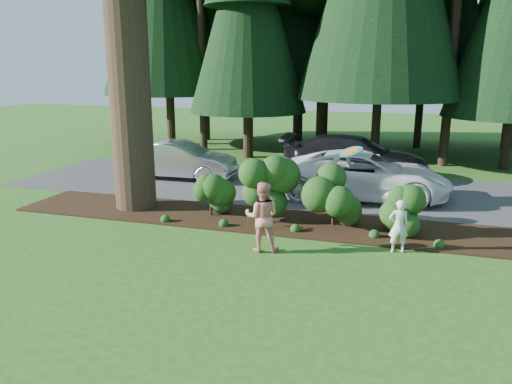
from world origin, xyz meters
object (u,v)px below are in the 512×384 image
Objects in this scene: car_white_suv at (364,175)px; car_dark_suv at (354,157)px; adult at (262,217)px; child at (399,226)px; car_silver_wagon at (180,160)px; frisbee at (351,151)px.

car_dark_suv is (-0.67, 3.14, 0.05)m from car_white_suv.
child is at bearing -177.07° from adult.
adult is (5.30, -6.67, 0.10)m from car_silver_wagon.
car_white_suv is at bearing -90.48° from child.
car_dark_suv is at bearing -91.43° from child.
car_white_suv is 3.31× the size of adult.
car_dark_suv is (6.50, 2.18, 0.11)m from car_silver_wagon.
car_silver_wagon is 7.59× the size of frisbee.
car_silver_wagon is at bearing 106.18° from car_dark_suv.
car_white_suv reaches higher than child.
car_dark_suv is at bearing 95.22° from frisbee.
car_silver_wagon is 0.78× the size of car_white_suv.
car_white_suv is 5.17m from frisbee.
child is 3.25m from adult.
adult is at bearing 0.35° from child.
car_dark_suv is at bearing 9.85° from car_white_suv.
frisbee is at bearing -130.17° from car_silver_wagon.
frisbee is (0.06, -4.92, 1.58)m from car_white_suv.
adult is at bearing -158.18° from frisbee.
car_silver_wagon is 3.40× the size of child.
adult is 2.93× the size of frisbee.
adult is (-1.20, -8.84, -0.01)m from car_dark_suv.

